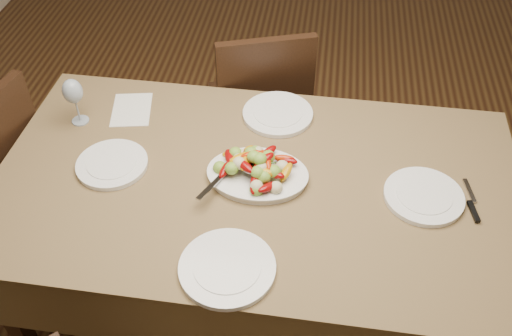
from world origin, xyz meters
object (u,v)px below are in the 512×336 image
at_px(plate_near, 227,268).
at_px(serving_platter, 258,176).
at_px(wine_glass, 75,100).
at_px(chair_far, 258,105).
at_px(plate_far, 278,114).
at_px(plate_left, 112,164).
at_px(plate_right, 424,196).
at_px(dining_table, 256,248).

bearing_deg(plate_near, serving_platter, 84.42).
bearing_deg(wine_glass, serving_platter, -16.86).
xyz_separation_m(chair_far, plate_far, (0.14, -0.42, 0.29)).
bearing_deg(wine_glass, plate_left, -48.37).
bearing_deg(plate_right, chair_far, 130.18).
xyz_separation_m(serving_platter, wine_glass, (-0.72, 0.22, 0.09)).
relative_size(plate_far, plate_near, 0.94).
distance_m(dining_table, plate_far, 0.54).
xyz_separation_m(plate_near, wine_glass, (-0.69, 0.62, 0.09)).
bearing_deg(plate_left, wine_glass, 131.63).
height_order(dining_table, plate_right, plate_right).
xyz_separation_m(chair_far, serving_platter, (0.10, -0.78, 0.30)).
bearing_deg(plate_near, chair_far, 93.13).
distance_m(dining_table, plate_near, 0.55).
distance_m(plate_left, plate_near, 0.62).
relative_size(dining_table, plate_near, 6.27).
relative_size(plate_near, wine_glass, 1.43).
xyz_separation_m(chair_far, plate_right, (0.67, -0.79, 0.29)).
height_order(dining_table, chair_far, chair_far).
distance_m(chair_far, plate_far, 0.53).
bearing_deg(dining_table, chair_far, 97.18).
bearing_deg(plate_left, dining_table, -0.43).
relative_size(chair_far, plate_right, 3.54).
bearing_deg(plate_left, chair_far, 61.86).
height_order(plate_far, plate_near, same).
xyz_separation_m(serving_platter, plate_left, (-0.52, -0.01, -0.00)).
relative_size(plate_left, plate_far, 0.92).
relative_size(plate_far, wine_glass, 1.34).
distance_m(dining_table, serving_platter, 0.39).
bearing_deg(plate_near, plate_left, 141.22).
bearing_deg(plate_near, dining_table, 84.79).
bearing_deg(chair_far, dining_table, 78.74).
bearing_deg(wine_glass, dining_table, -17.80).
bearing_deg(plate_near, wine_glass, 138.07).
height_order(serving_platter, plate_near, serving_platter).
bearing_deg(serving_platter, plate_near, -95.58).
xyz_separation_m(plate_right, wine_glass, (-1.29, 0.24, 0.09)).
height_order(chair_far, plate_right, chair_far).
relative_size(chair_far, plate_far, 3.45).
relative_size(plate_left, wine_glass, 1.24).
distance_m(chair_far, plate_near, 1.21).
relative_size(serving_platter, plate_near, 1.16).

